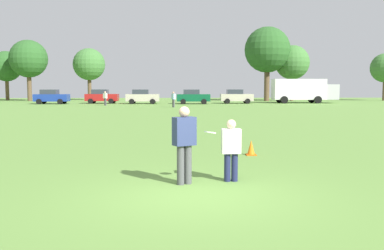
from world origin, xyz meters
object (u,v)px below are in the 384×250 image
traffic_cone (251,148)px  box_truck (303,90)px  bystander_far_jogger (105,98)px  player_defender (231,147)px  parked_car_center (142,97)px  frisbee (210,132)px  parked_car_mid_right (193,97)px  parked_car_near_right (236,96)px  player_thrower (184,141)px  parked_car_mid_left (102,96)px  bystander_sideline_watcher (173,98)px  parked_car_near_left (51,97)px

traffic_cone → box_truck: (14.82, 42.32, 1.52)m
box_truck → bystander_far_jogger: 25.94m
player_defender → parked_car_center: 44.87m
frisbee → parked_car_mid_right: parked_car_mid_right is taller
frisbee → parked_car_near_right: bearing=80.7°
player_thrower → parked_car_mid_left: bearing=101.7°
player_defender → parked_car_mid_left: bearing=103.0°
bystander_sideline_watcher → parked_car_near_left: bearing=148.3°
parked_car_center → bystander_sideline_watcher: (3.96, -9.47, 0.01)m
parked_car_near_right → bystander_sideline_watcher: parked_car_near_right is taller
traffic_cone → player_defender: bearing=-107.3°
bystander_sideline_watcher → parked_car_mid_right: bearing=74.3°
box_truck → parked_car_mid_left: bearing=-180.0°
bystander_sideline_watcher → traffic_cone: bearing=-85.5°
player_defender → box_truck: box_truck is taller
traffic_cone → parked_car_center: bearing=98.9°
parked_car_near_left → parked_car_center: 11.48m
parked_car_near_right → bystander_far_jogger: parked_car_near_right is taller
parked_car_center → box_truck: 21.29m
traffic_cone → parked_car_near_left: parked_car_near_left is taller
parked_car_near_right → player_defender: bearing=-98.7°
parked_car_near_right → box_truck: 9.19m
player_thrower → bystander_sideline_watcher: 35.33m
parked_car_mid_left → parked_car_mid_right: (11.82, -2.13, 0.00)m
parked_car_near_left → parked_car_mid_left: 6.25m
frisbee → traffic_cone: bearing=66.6°
parked_car_near_right → parked_car_center: bearing=-177.5°
player_defender → parked_car_mid_right: parked_car_mid_right is taller
player_thrower → bystander_far_jogger: bearing=101.5°
player_defender → player_thrower: bearing=-167.5°
player_thrower → traffic_cone: player_thrower is taller
parked_car_mid_left → bystander_far_jogger: bearing=-76.9°
parked_car_near_right → bystander_sideline_watcher: (-8.17, -10.01, 0.01)m
parked_car_near_left → bystander_sideline_watcher: 18.14m
player_thrower → parked_car_near_right: (7.96, 45.34, -0.06)m
parked_car_mid_left → box_truck: (26.61, 0.02, 0.83)m
player_thrower → parked_car_mid_right: (2.26, 44.11, -0.06)m
frisbee → parked_car_center: bearing=96.1°
parked_car_near_left → box_truck: 32.74m
parked_car_mid_right → bystander_sideline_watcher: (-2.47, -8.78, 0.01)m
player_defender → parked_car_near_left: 47.66m
bystander_sideline_watcher → box_truck: bearing=32.3°
frisbee → traffic_cone: (1.65, 3.82, -0.93)m
parked_car_mid_right → bystander_far_jogger: (-10.38, -4.05, 0.00)m
player_thrower → frisbee: (0.59, 0.12, 0.17)m
parked_car_mid_left → parked_car_near_right: 17.53m
player_thrower → parked_car_mid_left: 47.22m
frisbee → parked_car_center: size_ratio=0.06×
player_thrower → player_defender: player_thrower is taller
player_defender → frisbee: player_defender is taller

